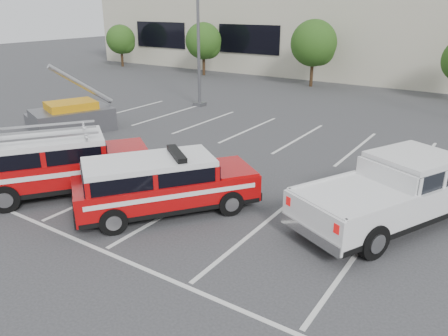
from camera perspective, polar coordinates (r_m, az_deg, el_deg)
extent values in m
plane|color=#323235|center=(13.40, -6.44, -5.42)|extent=(120.00, 120.00, 0.00)
cube|color=silver|center=(16.79, 3.42, 0.21)|extent=(23.00, 15.00, 0.01)
cube|color=beige|center=(41.90, 23.88, 16.47)|extent=(60.00, 15.00, 8.00)
cylinder|color=#3F2B19|center=(45.56, -13.16, 13.73)|extent=(0.24, 0.24, 1.51)
sphere|color=#1D4512|center=(45.39, -13.36, 16.04)|extent=(2.77, 2.77, 2.77)
sphere|color=#1D4512|center=(45.27, -12.76, 15.54)|extent=(1.85, 1.85, 1.85)
cylinder|color=#3F2B19|center=(38.95, -2.66, 13.25)|extent=(0.24, 0.24, 1.67)
sphere|color=#1D4512|center=(38.74, -2.71, 16.25)|extent=(3.07, 3.07, 3.07)
sphere|color=#1D4512|center=(38.70, -2.02, 15.56)|extent=(2.05, 2.05, 2.05)
cylinder|color=#3F2B19|center=(34.04, 11.36, 11.94)|extent=(0.24, 0.24, 1.84)
sphere|color=#1D4512|center=(33.78, 11.63, 15.69)|extent=(3.37, 3.37, 3.37)
sphere|color=#1D4512|center=(33.86, 12.35, 14.79)|extent=(2.24, 2.24, 2.24)
cube|color=#59595E|center=(27.04, -3.19, 8.34)|extent=(0.60, 0.60, 0.20)
cylinder|color=#59595E|center=(26.44, -3.41, 18.77)|extent=(0.18, 0.18, 10.00)
cube|color=#A30709|center=(13.06, -7.49, -2.67)|extent=(4.68, 5.38, 0.81)
cube|color=black|center=(12.75, -9.71, -0.42)|extent=(3.64, 4.06, 0.42)
cube|color=silver|center=(12.65, -9.79, 0.80)|extent=(3.57, 3.97, 0.15)
cube|color=black|center=(12.76, -6.20, 1.88)|extent=(1.30, 1.06, 0.14)
cube|color=silver|center=(13.20, 21.56, -3.31)|extent=(4.69, 6.65, 0.92)
cube|color=black|center=(13.39, 23.48, -0.03)|extent=(2.77, 2.88, 0.48)
cube|color=silver|center=(13.28, 23.68, 1.29)|extent=(2.71, 2.82, 0.17)
cube|color=#A30709|center=(15.23, -20.14, -0.02)|extent=(4.94, 5.68, 0.90)
cube|color=black|center=(15.03, -22.48, 2.17)|extent=(3.79, 4.19, 0.47)
cube|color=silver|center=(14.94, -22.65, 3.34)|extent=(3.71, 4.11, 0.17)
cube|color=#A5A5A8|center=(14.86, -22.81, 4.44)|extent=(3.63, 3.93, 0.06)
cube|color=#59595E|center=(22.59, -19.13, 5.93)|extent=(3.38, 4.19, 1.11)
cube|color=#CB860B|center=(22.43, -19.34, 7.67)|extent=(2.31, 2.65, 0.40)
cylinder|color=#A5A5A8|center=(22.42, -18.14, 10.31)|extent=(1.30, 2.83, 2.16)
cube|color=#59595E|center=(23.89, -22.98, 5.69)|extent=(1.38, 1.49, 0.71)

